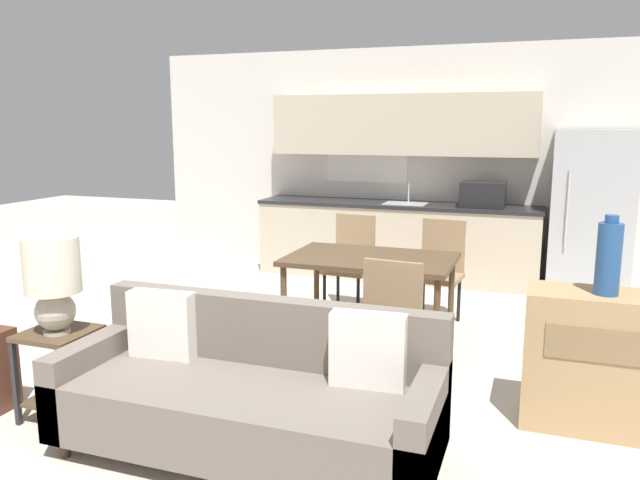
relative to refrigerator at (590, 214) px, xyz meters
The scene contains 13 objects.
ground_plane 4.81m from the refrigerator, 116.21° to the right, with size 20.00×20.00×0.00m, color beige.
wall_back 2.18m from the refrigerator, 169.66° to the left, with size 6.40×0.07×2.70m.
kitchen_counter 2.07m from the refrigerator, behind, with size 3.28×0.65×2.15m.
refrigerator is the anchor object (origin of this frame).
dining_table 2.91m from the refrigerator, 127.62° to the right, with size 1.33×0.88×0.75m.
couch 4.63m from the refrigerator, 114.91° to the right, with size 2.09×0.80×0.83m.
side_table 5.32m from the refrigerator, 127.69° to the right, with size 0.40×0.40×0.56m.
table_lamp 5.30m from the refrigerator, 127.28° to the right, with size 0.33×0.33×0.59m.
credenza 3.25m from the refrigerator, 89.42° to the right, with size 1.14×0.42×0.84m.
vase 3.25m from the refrigerator, 91.95° to the right, with size 0.14×0.14×0.47m.
dining_chair_near_right 3.44m from the refrigerator, 113.30° to the right, with size 0.46×0.46×0.95m.
dining_chair_far_left 2.65m from the refrigerator, 146.39° to the right, with size 0.45×0.45×0.95m.
dining_chair_far_right 2.02m from the refrigerator, 132.11° to the right, with size 0.46×0.46×0.95m.
Camera 1 is at (1.60, -2.83, 1.81)m, focal length 35.00 mm.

